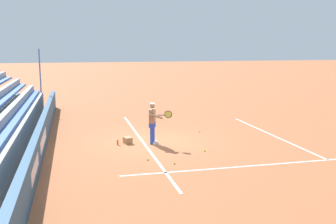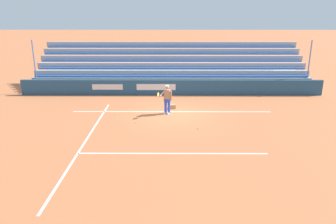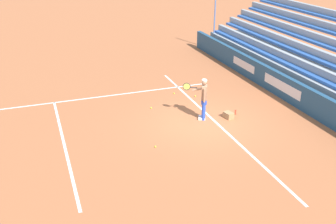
% 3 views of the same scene
% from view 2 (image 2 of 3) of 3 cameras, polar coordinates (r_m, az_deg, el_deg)
% --- Properties ---
extents(ground_plane, '(160.00, 160.00, 0.00)m').
position_cam_2_polar(ground_plane, '(19.39, 0.67, -0.40)').
color(ground_plane, '#B7663D').
extents(court_baseline_white, '(12.00, 0.10, 0.01)m').
position_cam_2_polar(court_baseline_white, '(19.86, 0.66, 0.06)').
color(court_baseline_white, white).
rests_on(court_baseline_white, ground).
extents(court_sideline_white, '(0.10, 12.00, 0.01)m').
position_cam_2_polar(court_sideline_white, '(16.13, -14.06, -4.74)').
color(court_sideline_white, white).
rests_on(court_sideline_white, ground).
extents(court_service_line_white, '(8.22, 0.10, 0.01)m').
position_cam_2_polar(court_service_line_white, '(14.26, 0.80, -7.23)').
color(court_service_line_white, white).
rests_on(court_service_line_white, ground).
extents(back_wall_sponsor_board, '(21.69, 0.25, 1.10)m').
position_cam_2_polar(back_wall_sponsor_board, '(23.66, 0.58, 4.31)').
color(back_wall_sponsor_board, navy).
rests_on(back_wall_sponsor_board, ground).
extents(bleacher_stand, '(20.60, 4.00, 3.85)m').
position_cam_2_polar(bleacher_stand, '(26.18, 0.59, 6.15)').
color(bleacher_stand, '#9EA3A8').
rests_on(bleacher_stand, ground).
extents(tennis_player, '(0.86, 0.91, 1.71)m').
position_cam_2_polar(tennis_player, '(19.27, -0.18, 2.26)').
color(tennis_player, blue).
rests_on(tennis_player, ground).
extents(ball_box_cardboard, '(0.46, 0.38, 0.26)m').
position_cam_2_polar(ball_box_cardboard, '(20.46, 0.72, 0.96)').
color(ball_box_cardboard, '#A87F51').
rests_on(ball_box_cardboard, ground).
extents(tennis_ball_on_baseline, '(0.07, 0.07, 0.07)m').
position_cam_2_polar(tennis_ball_on_baseline, '(20.30, -6.74, 0.41)').
color(tennis_ball_on_baseline, '#CCE533').
rests_on(tennis_ball_on_baseline, ground).
extents(tennis_ball_midcourt, '(0.07, 0.07, 0.07)m').
position_cam_2_polar(tennis_ball_midcourt, '(19.63, -8.98, -0.28)').
color(tennis_ball_midcourt, '#CCE533').
rests_on(tennis_ball_midcourt, ground).
extents(tennis_ball_far_left, '(0.07, 0.07, 0.07)m').
position_cam_2_polar(tennis_ball_far_left, '(18.00, -5.67, -1.81)').
color(tennis_ball_far_left, '#CCE533').
rests_on(tennis_ball_far_left, ground).
extents(tennis_ball_toward_net, '(0.07, 0.07, 0.07)m').
position_cam_2_polar(tennis_ball_toward_net, '(17.13, 5.27, -2.83)').
color(tennis_ball_toward_net, '#CCE533').
rests_on(tennis_ball_toward_net, ground).
extents(water_bottle, '(0.07, 0.07, 0.22)m').
position_cam_2_polar(water_bottle, '(20.89, 0.14, 1.25)').
color(water_bottle, '#EA4C33').
rests_on(water_bottle, ground).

